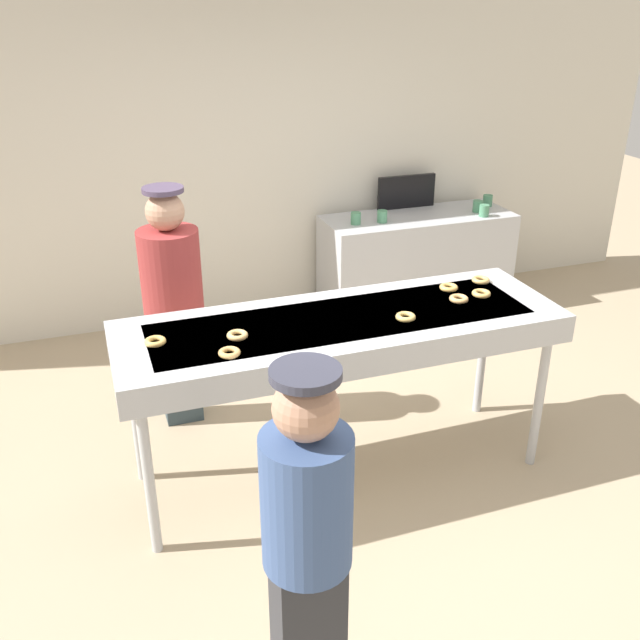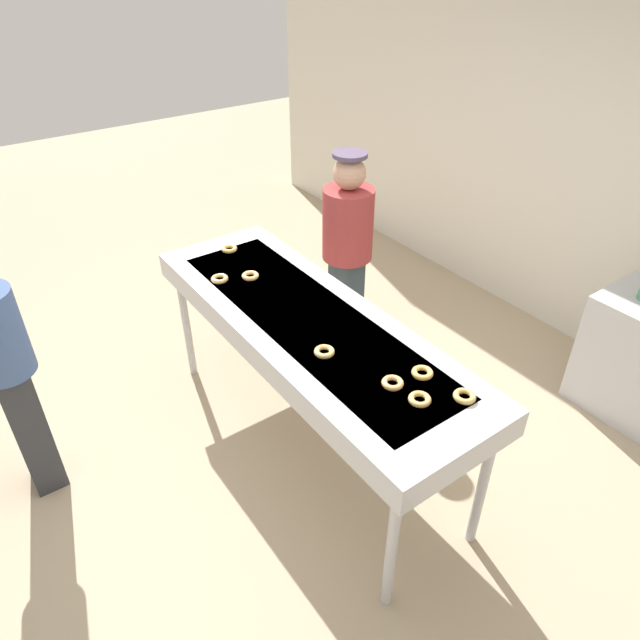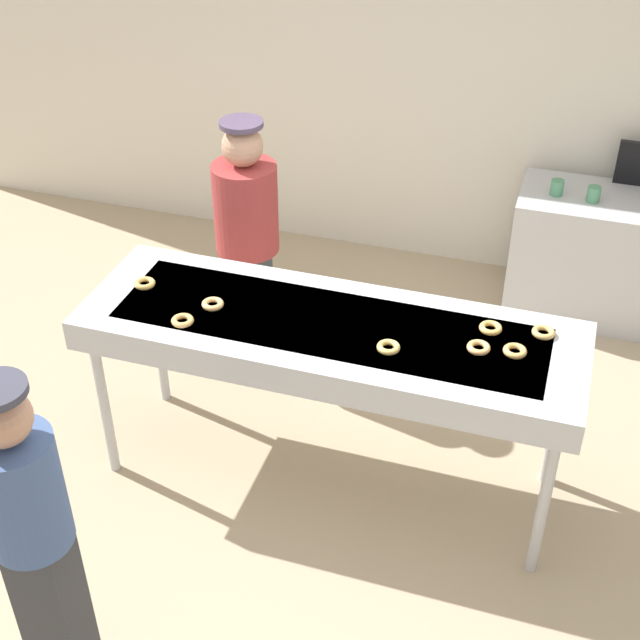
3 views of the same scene
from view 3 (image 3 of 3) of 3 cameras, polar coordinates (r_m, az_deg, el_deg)
name	(u,v)px [view 3 (image 3 of 3)]	position (r m, az deg, el deg)	size (l,w,h in m)	color
ground_plane	(328,473)	(4.93, 0.54, -9.86)	(16.00, 16.00, 0.00)	tan
back_wall	(442,51)	(6.27, 7.85, 16.81)	(8.00, 0.12, 3.10)	silver
fryer_conveyor	(329,337)	(4.32, 0.61, -1.08)	(2.47, 0.79, 1.01)	#B7BABF
glazed_donut_0	(515,351)	(4.17, 12.45, -1.96)	(0.11, 0.11, 0.03)	#DFAF5D
glazed_donut_1	(388,347)	(4.10, 4.43, -1.76)	(0.11, 0.11, 0.03)	#E0B861
glazed_donut_2	(543,332)	(4.32, 14.20, -0.78)	(0.11, 0.11, 0.03)	#DFB161
glazed_donut_3	(213,304)	(4.41, -6.93, 1.03)	(0.11, 0.11, 0.03)	#EFBA6F
glazed_donut_4	(479,347)	(4.15, 10.18, -1.75)	(0.11, 0.11, 0.03)	#E8AF68
glazed_donut_5	(491,328)	(4.29, 10.93, -0.51)	(0.11, 0.11, 0.03)	#EBB55B
glazed_donut_6	(183,321)	(4.32, -8.85, -0.04)	(0.11, 0.11, 0.03)	#E4AF61
glazed_donut_7	(145,283)	(4.63, -11.24, 2.33)	(0.11, 0.11, 0.03)	#EAB65C
worker_baker	(247,228)	(5.27, -4.74, 5.95)	(0.38, 0.38, 1.59)	#2E3D45
customer_waiting	(33,534)	(3.60, -17.98, -13.00)	(0.31, 0.31, 1.62)	#2E2F35
paper_cup_2	(557,188)	(5.96, 15.03, 8.24)	(0.08, 0.08, 0.10)	#4C8C66
paper_cup_3	(594,194)	(5.94, 17.22, 7.75)	(0.08, 0.08, 0.10)	#4C8C66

